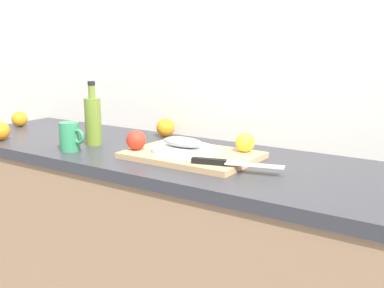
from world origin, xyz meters
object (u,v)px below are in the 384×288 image
chef_knife (225,163)px  white_plate (183,149)px  orange_0 (0,131)px  olive_oil_bottle (93,120)px  coffee_mug_0 (70,137)px  lemon_0 (245,142)px  fish_fillet (183,142)px  cutting_board (192,155)px

chef_knife → white_plate: bearing=143.3°
white_plate → orange_0: orange_0 is taller
olive_oil_bottle → coffee_mug_0: olive_oil_bottle is taller
chef_knife → lemon_0: 0.21m
lemon_0 → coffee_mug_0: bearing=-154.9°
olive_oil_bottle → orange_0: (-0.38, -0.16, -0.06)m
white_plate → orange_0: 0.81m
chef_knife → lemon_0: size_ratio=4.24×
white_plate → lemon_0: lemon_0 is taller
fish_fillet → orange_0: (-0.79, -0.19, -0.01)m
cutting_board → lemon_0: size_ratio=6.52×
white_plate → lemon_0: (0.18, 0.11, 0.03)m
coffee_mug_0 → cutting_board: bearing=20.3°
orange_0 → white_plate: bearing=13.4°
chef_knife → orange_0: size_ratio=3.66×
cutting_board → white_plate: white_plate is taller
chef_knife → olive_oil_bottle: 0.64m
white_plate → lemon_0: size_ratio=3.25×
white_plate → orange_0: size_ratio=2.80×
fish_fillet → chef_knife: 0.24m
fish_fillet → olive_oil_bottle: olive_oil_bottle is taller
cutting_board → lemon_0: 0.19m
olive_oil_bottle → coffee_mug_0: (0.01, -0.13, -0.05)m
fish_fillet → coffee_mug_0: 0.43m
orange_0 → lemon_0: bearing=17.3°
lemon_0 → coffee_mug_0: coffee_mug_0 is taller
white_plate → coffee_mug_0: (-0.40, -0.16, 0.03)m
chef_knife → orange_0: (-1.01, -0.10, 0.01)m
cutting_board → olive_oil_bottle: olive_oil_bottle is taller
coffee_mug_0 → fish_fillet: bearing=21.6°
white_plate → fish_fillet: 0.03m
fish_fillet → lemon_0: lemon_0 is taller
olive_oil_bottle → coffee_mug_0: bearing=-85.6°
fish_fillet → orange_0: size_ratio=2.10×
cutting_board → white_plate: bearing=-175.3°
white_plate → fish_fillet: size_ratio=1.33×
chef_knife → coffee_mug_0: (-0.62, -0.07, 0.03)m
fish_fillet → lemon_0: bearing=31.9°
cutting_board → lemon_0: bearing=37.1°
fish_fillet → chef_knife: fish_fillet is taller
cutting_board → white_plate: (-0.04, -0.00, 0.02)m
chef_knife → fish_fillet: bearing=143.3°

